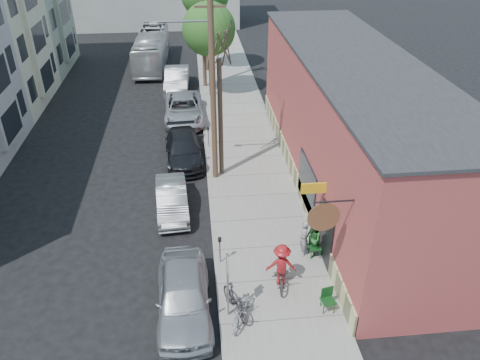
{
  "coord_description": "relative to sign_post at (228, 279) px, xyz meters",
  "views": [
    {
      "loc": [
        1.56,
        -15.23,
        12.87
      ],
      "look_at": [
        3.47,
        3.32,
        1.5
      ],
      "focal_mm": 35.0,
      "sensor_mm": 36.0,
      "label": 1
    }
  ],
  "objects": [
    {
      "name": "parking_meter_far",
      "position": [
        -0.1,
        13.11,
        -0.85
      ],
      "size": [
        0.14,
        0.14,
        1.24
      ],
      "color": "slate",
      "rests_on": "sidewalk"
    },
    {
      "name": "car_4",
      "position": [
        -2.07,
        23.25,
        -1.01
      ],
      "size": [
        1.89,
        5.05,
        1.65
      ],
      "primitive_type": "imported",
      "rotation": [
        0.0,
        0.0,
        -0.03
      ],
      "color": "gray",
      "rests_on": "ground"
    },
    {
      "name": "patio_chair_a",
      "position": [
        3.78,
        2.8,
        -1.24
      ],
      "size": [
        0.52,
        0.52,
        0.88
      ],
      "primitive_type": null,
      "rotation": [
        0.0,
        0.0,
        0.03
      ],
      "color": "#103915",
      "rests_on": "sidewalk"
    },
    {
      "name": "tree_bare",
      "position": [
        0.45,
        9.98,
        1.42
      ],
      "size": [
        0.24,
        0.24,
        6.2
      ],
      "color": "#44392C",
      "rests_on": "sidewalk"
    },
    {
      "name": "patron_grey",
      "position": [
        3.32,
        2.96,
        -0.86
      ],
      "size": [
        0.47,
        0.65,
        1.65
      ],
      "primitive_type": "imported",
      "rotation": [
        0.0,
        0.0,
        -1.7
      ],
      "color": "gray",
      "rests_on": "sidewalk"
    },
    {
      "name": "cyclist",
      "position": [
        2.12,
        1.38,
        -0.79
      ],
      "size": [
        1.22,
        0.8,
        1.78
      ],
      "primitive_type": "imported",
      "rotation": [
        0.0,
        0.0,
        3.02
      ],
      "color": "maroon",
      "rests_on": "sidewalk"
    },
    {
      "name": "car_2",
      "position": [
        -1.55,
        11.79,
        -1.13
      ],
      "size": [
        2.29,
        4.99,
        1.41
      ],
      "primitive_type": "imported",
      "rotation": [
        0.0,
        0.0,
        0.06
      ],
      "color": "black",
      "rests_on": "ground"
    },
    {
      "name": "parked_bike_a",
      "position": [
        0.25,
        0.1,
        -1.13
      ],
      "size": [
        1.17,
        1.88,
        1.1
      ],
      "primitive_type": "imported",
      "rotation": [
        0.0,
        0.0,
        0.39
      ],
      "color": "black",
      "rests_on": "sidewalk"
    },
    {
      "name": "sidewalk",
      "position": [
        1.9,
        14.57,
        -1.76
      ],
      "size": [
        4.5,
        58.0,
        0.15
      ],
      "primitive_type": "cube",
      "color": "gray",
      "rests_on": "ground"
    },
    {
      "name": "parked_bike_b",
      "position": [
        0.44,
        -0.29,
        -1.21
      ],
      "size": [
        1.29,
        1.91,
        0.95
      ],
      "primitive_type": "imported",
      "rotation": [
        0.0,
        0.0,
        -0.4
      ],
      "color": "slate",
      "rests_on": "sidewalk"
    },
    {
      "name": "utility_pole_far",
      "position": [
        0.1,
        23.53,
        3.51
      ],
      "size": [
        1.8,
        0.28,
        10.0
      ],
      "color": "#503A28",
      "rests_on": "sidewalk"
    },
    {
      "name": "cafe_building",
      "position": [
        6.64,
        8.56,
        1.47
      ],
      "size": [
        6.6,
        20.2,
        6.61
      ],
      "color": "#A03E3B",
      "rests_on": "ground"
    },
    {
      "name": "utility_pole_near",
      "position": [
        0.04,
        9.59,
        3.58
      ],
      "size": [
        3.57,
        0.28,
        10.0
      ],
      "color": "#503A28",
      "rests_on": "sidewalk"
    },
    {
      "name": "parking_meter_near",
      "position": [
        -0.1,
        2.81,
        -0.85
      ],
      "size": [
        0.14,
        0.14,
        1.24
      ],
      "color": "slate",
      "rests_on": "sidewalk"
    },
    {
      "name": "sign_post",
      "position": [
        0.0,
        0.0,
        0.0
      ],
      "size": [
        0.07,
        0.45,
        2.8
      ],
      "color": "slate",
      "rests_on": "sidewalk"
    },
    {
      "name": "ground",
      "position": [
        -2.35,
        3.57,
        -1.83
      ],
      "size": [
        120.0,
        120.0,
        0.0
      ],
      "primitive_type": "plane",
      "color": "black"
    },
    {
      "name": "patio_chair_b",
      "position": [
        3.54,
        -0.13,
        -1.24
      ],
      "size": [
        0.59,
        0.59,
        0.88
      ],
      "primitive_type": null,
      "rotation": [
        0.0,
        0.0,
        0.2
      ],
      "color": "#103915",
      "rests_on": "sidewalk"
    },
    {
      "name": "bus",
      "position": [
        -4.3,
        29.71,
        -0.43
      ],
      "size": [
        2.72,
        10.16,
        2.81
      ],
      "primitive_type": "imported",
      "rotation": [
        0.0,
        0.0,
        -0.04
      ],
      "color": "silver",
      "rests_on": "ground"
    },
    {
      "name": "car_1",
      "position": [
        -2.1,
        6.83,
        -1.17
      ],
      "size": [
        1.69,
        4.14,
        1.33
      ],
      "primitive_type": "imported",
      "rotation": [
        0.0,
        0.0,
        0.07
      ],
      "color": "gray",
      "rests_on": "ground"
    },
    {
      "name": "car_3",
      "position": [
        -1.55,
        17.49,
        -1.06
      ],
      "size": [
        2.71,
        5.59,
        1.53
      ],
      "primitive_type": "imported",
      "rotation": [
        0.0,
        0.0,
        0.03
      ],
      "color": "#AFB1B7",
      "rests_on": "ground"
    },
    {
      "name": "car_0",
      "position": [
        -1.55,
        0.42,
        -1.02
      ],
      "size": [
        2.04,
        4.81,
        1.62
      ],
      "primitive_type": "imported",
      "rotation": [
        0.0,
        0.0,
        0.03
      ],
      "color": "#A3A6AB",
      "rests_on": "ground"
    },
    {
      "name": "cyclist_bike",
      "position": [
        2.12,
        1.38,
        -1.19
      ],
      "size": [
        0.85,
        1.93,
        0.98
      ],
      "primitive_type": "imported",
      "rotation": [
        0.0,
        0.0,
        -0.11
      ],
      "color": "black",
      "rests_on": "sidewalk"
    },
    {
      "name": "tree_leafy_mid",
      "position": [
        0.45,
        21.54,
        3.1
      ],
      "size": [
        3.73,
        3.73,
        6.65
      ],
      "color": "#44392C",
      "rests_on": "sidewalk"
    },
    {
      "name": "patron_green",
      "position": [
        3.66,
        2.88,
        -0.88
      ],
      "size": [
        0.65,
        0.81,
        1.6
      ],
      "primitive_type": "imported",
      "rotation": [
        0.0,
        0.0,
        -1.51
      ],
      "color": "#2A6A2D",
      "rests_on": "sidewalk"
    }
  ]
}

